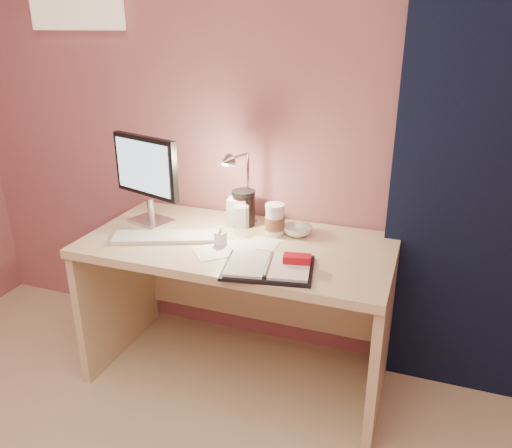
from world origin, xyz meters
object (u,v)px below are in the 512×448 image
(clear_cup, at_px, (241,220))
(dark_jar, at_px, (244,210))
(product_box, at_px, (238,212))
(desk_lamp, at_px, (248,183))
(keyboard, at_px, (165,237))
(planner, at_px, (271,266))
(bowl, at_px, (298,230))
(monitor, at_px, (148,172))
(desk, at_px, (244,279))
(coffee_cup, at_px, (275,220))
(lotion_bottle, at_px, (220,236))

(clear_cup, distance_m, dark_jar, 0.10)
(product_box, relative_size, desk_lamp, 0.37)
(dark_jar, bearing_deg, keyboard, -134.15)
(planner, height_order, bowl, planner)
(planner, relative_size, bowl, 2.89)
(planner, distance_m, product_box, 0.50)
(monitor, xyz_separation_m, clear_cup, (0.47, 0.02, -0.19))
(planner, distance_m, clear_cup, 0.41)
(desk, relative_size, planner, 3.50)
(desk, relative_size, keyboard, 2.96)
(clear_cup, distance_m, bowl, 0.27)
(desk, bearing_deg, product_box, 122.90)
(dark_jar, xyz_separation_m, product_box, (-0.02, -0.02, -0.01))
(bowl, bearing_deg, clear_cup, -165.29)
(bowl, xyz_separation_m, product_box, (-0.31, 0.01, 0.05))
(coffee_cup, relative_size, lotion_bottle, 1.64)
(clear_cup, bearing_deg, monitor, -177.25)
(dark_jar, bearing_deg, clear_cup, -76.51)
(monitor, bearing_deg, clear_cup, 20.77)
(monitor, bearing_deg, keyboard, -25.81)
(desk, height_order, lotion_bottle, lotion_bottle)
(product_box, distance_m, desk_lamp, 0.18)
(monitor, relative_size, keyboard, 0.92)
(monitor, bearing_deg, coffee_cup, 23.25)
(product_box, bearing_deg, desk, -64.88)
(desk, xyz_separation_m, dark_jar, (-0.05, 0.13, 0.30))
(planner, height_order, dark_jar, dark_jar)
(desk_lamp, bearing_deg, bowl, 26.79)
(lotion_bottle, bearing_deg, bowl, 38.35)
(bowl, height_order, dark_jar, dark_jar)
(clear_cup, relative_size, product_box, 0.95)
(lotion_bottle, bearing_deg, coffee_cup, 46.15)
(bowl, height_order, desk_lamp, desk_lamp)
(monitor, distance_m, lotion_bottle, 0.51)
(bowl, height_order, product_box, product_box)
(desk_lamp, bearing_deg, clear_cup, -100.04)
(product_box, bearing_deg, dark_jar, 35.19)
(clear_cup, relative_size, dark_jar, 0.85)
(lotion_bottle, bearing_deg, product_box, 93.22)
(keyboard, bearing_deg, lotion_bottle, -17.50)
(dark_jar, bearing_deg, bowl, -6.58)
(bowl, xyz_separation_m, desk_lamp, (-0.24, -0.03, 0.22))
(desk, relative_size, desk_lamp, 3.70)
(dark_jar, relative_size, product_box, 1.12)
(keyboard, bearing_deg, dark_jar, 23.63)
(monitor, bearing_deg, product_box, 31.49)
(lotion_bottle, xyz_separation_m, desk_lamp, (0.06, 0.20, 0.19))
(desk, xyz_separation_m, clear_cup, (-0.02, 0.03, 0.29))
(clear_cup, distance_m, product_box, 0.09)
(planner, bearing_deg, dark_jar, 113.37)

